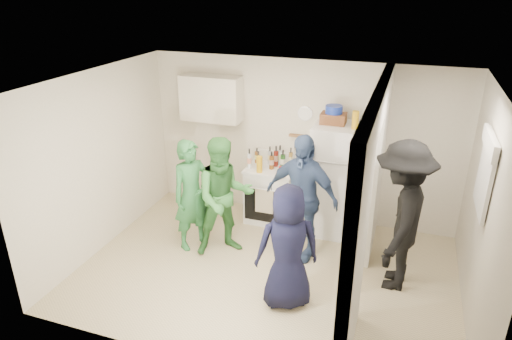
{
  "coord_description": "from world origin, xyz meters",
  "views": [
    {
      "loc": [
        1.5,
        -4.79,
        3.58
      ],
      "look_at": [
        -0.28,
        0.4,
        1.25
      ],
      "focal_mm": 32.0,
      "sensor_mm": 36.0,
      "label": 1
    }
  ],
  "objects_px": {
    "wicker_basket": "(333,118)",
    "person_green_left": "(192,195)",
    "fridge": "(335,180)",
    "person_denim": "(301,197)",
    "person_green_center": "(224,197)",
    "yellow_cup_stack_top": "(355,120)",
    "blue_bowl": "(334,109)",
    "person_navy": "(288,248)",
    "stove": "(271,194)",
    "person_nook": "(400,217)"
  },
  "relations": [
    {
      "from": "fridge",
      "to": "yellow_cup_stack_top",
      "type": "xyz_separation_m",
      "value": [
        0.22,
        -0.1,
        0.96
      ]
    },
    {
      "from": "wicker_basket",
      "to": "stove",
      "type": "bearing_deg",
      "value": -178.72
    },
    {
      "from": "fridge",
      "to": "person_green_left",
      "type": "height_order",
      "value": "fridge"
    },
    {
      "from": "stove",
      "to": "person_green_center",
      "type": "xyz_separation_m",
      "value": [
        -0.33,
        -1.08,
        0.39
      ]
    },
    {
      "from": "person_green_center",
      "to": "person_navy",
      "type": "relative_size",
      "value": 1.1
    },
    {
      "from": "blue_bowl",
      "to": "person_nook",
      "type": "distance_m",
      "value": 1.79
    },
    {
      "from": "yellow_cup_stack_top",
      "to": "person_denim",
      "type": "height_order",
      "value": "yellow_cup_stack_top"
    },
    {
      "from": "fridge",
      "to": "person_navy",
      "type": "relative_size",
      "value": 1.1
    },
    {
      "from": "stove",
      "to": "person_green_left",
      "type": "bearing_deg",
      "value": -126.53
    },
    {
      "from": "blue_bowl",
      "to": "person_navy",
      "type": "relative_size",
      "value": 0.16
    },
    {
      "from": "blue_bowl",
      "to": "person_nook",
      "type": "xyz_separation_m",
      "value": [
        1.05,
        -1.1,
        -0.93
      ]
    },
    {
      "from": "fridge",
      "to": "person_green_left",
      "type": "bearing_deg",
      "value": -149.46
    },
    {
      "from": "blue_bowl",
      "to": "person_green_left",
      "type": "xyz_separation_m",
      "value": [
        -1.7,
        -1.11,
        -1.08
      ]
    },
    {
      "from": "blue_bowl",
      "to": "person_denim",
      "type": "bearing_deg",
      "value": -104.6
    },
    {
      "from": "person_denim",
      "to": "person_green_left",
      "type": "bearing_deg",
      "value": -157.73
    },
    {
      "from": "stove",
      "to": "fridge",
      "type": "xyz_separation_m",
      "value": [
        0.99,
        -0.03,
        0.39
      ]
    },
    {
      "from": "person_nook",
      "to": "fridge",
      "type": "bearing_deg",
      "value": -132.44
    },
    {
      "from": "fridge",
      "to": "wicker_basket",
      "type": "bearing_deg",
      "value": 153.43
    },
    {
      "from": "person_navy",
      "to": "wicker_basket",
      "type": "bearing_deg",
      "value": -119.76
    },
    {
      "from": "stove",
      "to": "yellow_cup_stack_top",
      "type": "height_order",
      "value": "yellow_cup_stack_top"
    },
    {
      "from": "fridge",
      "to": "wicker_basket",
      "type": "distance_m",
      "value": 0.92
    },
    {
      "from": "stove",
      "to": "wicker_basket",
      "type": "bearing_deg",
      "value": 1.28
    },
    {
      "from": "person_denim",
      "to": "wicker_basket",
      "type": "bearing_deg",
      "value": 87.46
    },
    {
      "from": "wicker_basket",
      "to": "person_green_left",
      "type": "height_order",
      "value": "wicker_basket"
    },
    {
      "from": "blue_bowl",
      "to": "person_green_left",
      "type": "relative_size",
      "value": 0.15
    },
    {
      "from": "person_navy",
      "to": "fridge",
      "type": "bearing_deg",
      "value": -122.91
    },
    {
      "from": "blue_bowl",
      "to": "person_navy",
      "type": "bearing_deg",
      "value": -93.38
    },
    {
      "from": "yellow_cup_stack_top",
      "to": "stove",
      "type": "bearing_deg",
      "value": 173.88
    },
    {
      "from": "stove",
      "to": "yellow_cup_stack_top",
      "type": "relative_size",
      "value": 3.55
    },
    {
      "from": "blue_bowl",
      "to": "person_green_left",
      "type": "distance_m",
      "value": 2.3
    },
    {
      "from": "blue_bowl",
      "to": "wicker_basket",
      "type": "bearing_deg",
      "value": 0.0
    },
    {
      "from": "yellow_cup_stack_top",
      "to": "person_green_left",
      "type": "distance_m",
      "value": 2.45
    },
    {
      "from": "person_navy",
      "to": "person_nook",
      "type": "height_order",
      "value": "person_nook"
    },
    {
      "from": "stove",
      "to": "yellow_cup_stack_top",
      "type": "distance_m",
      "value": 1.82
    },
    {
      "from": "wicker_basket",
      "to": "person_green_center",
      "type": "relative_size",
      "value": 0.21
    },
    {
      "from": "person_green_left",
      "to": "blue_bowl",
      "type": "bearing_deg",
      "value": -24.39
    },
    {
      "from": "blue_bowl",
      "to": "yellow_cup_stack_top",
      "type": "xyz_separation_m",
      "value": [
        0.32,
        -0.15,
        -0.08
      ]
    },
    {
      "from": "fridge",
      "to": "person_denim",
      "type": "distance_m",
      "value": 0.86
    },
    {
      "from": "person_navy",
      "to": "person_nook",
      "type": "bearing_deg",
      "value": -171.7
    },
    {
      "from": "yellow_cup_stack_top",
      "to": "person_green_center",
      "type": "height_order",
      "value": "yellow_cup_stack_top"
    },
    {
      "from": "yellow_cup_stack_top",
      "to": "person_nook",
      "type": "relative_size",
      "value": 0.13
    },
    {
      "from": "blue_bowl",
      "to": "stove",
      "type": "bearing_deg",
      "value": -178.72
    },
    {
      "from": "wicker_basket",
      "to": "person_nook",
      "type": "relative_size",
      "value": 0.18
    },
    {
      "from": "person_green_left",
      "to": "person_navy",
      "type": "xyz_separation_m",
      "value": [
        1.59,
        -0.79,
        -0.04
      ]
    },
    {
      "from": "fridge",
      "to": "person_denim",
      "type": "bearing_deg",
      "value": -111.92
    },
    {
      "from": "wicker_basket",
      "to": "person_navy",
      "type": "relative_size",
      "value": 0.23
    },
    {
      "from": "person_green_left",
      "to": "person_nook",
      "type": "distance_m",
      "value": 2.76
    },
    {
      "from": "fridge",
      "to": "person_green_center",
      "type": "distance_m",
      "value": 1.69
    },
    {
      "from": "fridge",
      "to": "blue_bowl",
      "type": "bearing_deg",
      "value": 153.43
    },
    {
      "from": "person_green_center",
      "to": "person_navy",
      "type": "bearing_deg",
      "value": -69.58
    }
  ]
}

